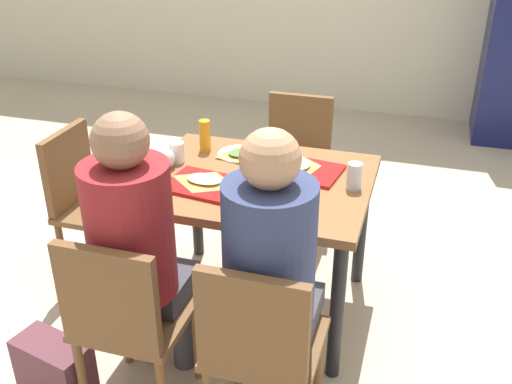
% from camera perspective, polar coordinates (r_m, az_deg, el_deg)
% --- Properties ---
extents(ground_plane, '(10.00, 10.00, 0.02)m').
position_cam_1_polar(ground_plane, '(3.08, 0.00, -10.95)').
color(ground_plane, '#B7A893').
extents(main_table, '(1.04, 0.85, 0.72)m').
position_cam_1_polar(main_table, '(2.74, 0.00, -0.48)').
color(main_table, brown).
rests_on(main_table, ground_plane).
extents(chair_near_left, '(0.40, 0.40, 0.84)m').
position_cam_1_polar(chair_near_left, '(2.28, -12.56, -11.68)').
color(chair_near_left, brown).
rests_on(chair_near_left, ground_plane).
extents(chair_near_right, '(0.40, 0.40, 0.84)m').
position_cam_1_polar(chair_near_right, '(2.11, 0.39, -14.55)').
color(chair_near_right, brown).
rests_on(chair_near_right, ground_plane).
extents(chair_far_side, '(0.40, 0.40, 0.84)m').
position_cam_1_polar(chair_far_side, '(3.51, 3.86, 3.46)').
color(chair_far_side, brown).
rests_on(chair_far_side, ground_plane).
extents(chair_left_end, '(0.40, 0.40, 0.84)m').
position_cam_1_polar(chair_left_end, '(3.16, -15.94, -0.40)').
color(chair_left_end, brown).
rests_on(chair_left_end, ground_plane).
extents(person_in_red, '(0.32, 0.42, 1.25)m').
position_cam_1_polar(person_in_red, '(2.24, -11.50, -4.65)').
color(person_in_red, '#383842').
rests_on(person_in_red, ground_plane).
extents(person_in_brown_jacket, '(0.32, 0.42, 1.25)m').
position_cam_1_polar(person_in_brown_jacket, '(2.07, 1.52, -6.96)').
color(person_in_brown_jacket, '#383842').
rests_on(person_in_brown_jacket, ground_plane).
extents(tray_red_near, '(0.39, 0.31, 0.02)m').
position_cam_1_polar(tray_red_near, '(2.62, -4.77, 0.66)').
color(tray_red_near, '#B21414').
rests_on(tray_red_near, main_table).
extents(tray_red_far, '(0.39, 0.31, 0.02)m').
position_cam_1_polar(tray_red_far, '(2.76, 4.40, 2.13)').
color(tray_red_far, '#B21414').
rests_on(tray_red_far, main_table).
extents(paper_plate_center, '(0.22, 0.22, 0.01)m').
position_cam_1_polar(paper_plate_center, '(2.94, -1.59, 3.72)').
color(paper_plate_center, white).
rests_on(paper_plate_center, main_table).
extents(paper_plate_near_edge, '(0.22, 0.22, 0.01)m').
position_cam_1_polar(paper_plate_near_edge, '(2.46, 1.90, -1.29)').
color(paper_plate_near_edge, white).
rests_on(paper_plate_near_edge, main_table).
extents(pizza_slice_a, '(0.25, 0.19, 0.02)m').
position_cam_1_polar(pizza_slice_a, '(2.63, -4.99, 1.15)').
color(pizza_slice_a, '#C68C47').
rests_on(pizza_slice_a, tray_red_near).
extents(pizza_slice_b, '(0.21, 0.26, 0.02)m').
position_cam_1_polar(pizza_slice_b, '(2.78, 4.18, 2.69)').
color(pizza_slice_b, '#C68C47').
rests_on(pizza_slice_b, tray_red_far).
extents(pizza_slice_c, '(0.24, 0.22, 0.02)m').
position_cam_1_polar(pizza_slice_c, '(2.91, -1.38, 3.72)').
color(pizza_slice_c, tan).
rests_on(pizza_slice_c, paper_plate_center).
extents(plastic_cup_a, '(0.07, 0.07, 0.10)m').
position_cam_1_polar(plastic_cup_a, '(3.00, 1.54, 5.16)').
color(plastic_cup_a, white).
rests_on(plastic_cup_a, main_table).
extents(plastic_cup_b, '(0.07, 0.07, 0.10)m').
position_cam_1_polar(plastic_cup_b, '(2.36, -1.96, -1.29)').
color(plastic_cup_b, white).
rests_on(plastic_cup_b, main_table).
extents(plastic_cup_c, '(0.07, 0.07, 0.10)m').
position_cam_1_polar(plastic_cup_c, '(2.87, -7.65, 3.84)').
color(plastic_cup_c, white).
rests_on(plastic_cup_c, main_table).
extents(soda_can, '(0.07, 0.07, 0.12)m').
position_cam_1_polar(soda_can, '(2.61, 9.50, 1.51)').
color(soda_can, '#B7BCC6').
rests_on(soda_can, main_table).
extents(condiment_bottle, '(0.06, 0.06, 0.16)m').
position_cam_1_polar(condiment_bottle, '(2.97, -4.97, 5.46)').
color(condiment_bottle, orange).
rests_on(condiment_bottle, main_table).
extents(foil_bundle, '(0.10, 0.10, 0.10)m').
position_cam_1_polar(foil_bundle, '(2.81, -8.84, 3.23)').
color(foil_bundle, silver).
rests_on(foil_bundle, main_table).
extents(handbag, '(0.35, 0.23, 0.28)m').
position_cam_1_polar(handbag, '(2.65, -18.86, -16.01)').
color(handbag, '#592D38').
rests_on(handbag, ground_plane).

